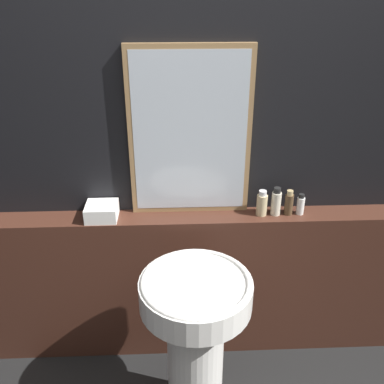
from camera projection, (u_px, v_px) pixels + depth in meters
wall_back at (209, 145)px, 2.18m from camera, size 8.00×0.06×2.50m
vanity_counter at (208, 284)px, 2.44m from camera, size 2.92×0.16×0.90m
pedestal_sink at (195, 333)px, 1.99m from camera, size 0.50×0.50×0.85m
mirror at (190, 134)px, 2.09m from camera, size 0.61×0.03×0.86m
towel_stack at (102, 211)px, 2.20m from camera, size 0.16×0.15×0.08m
shampoo_bottle at (262, 204)px, 2.22m from camera, size 0.06×0.06×0.14m
conditioner_bottle at (276, 202)px, 2.22m from camera, size 0.05×0.05×0.15m
lotion_bottle at (289, 203)px, 2.22m from camera, size 0.04×0.04×0.14m
body_wash_bottle at (301, 205)px, 2.23m from camera, size 0.04×0.04×0.11m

